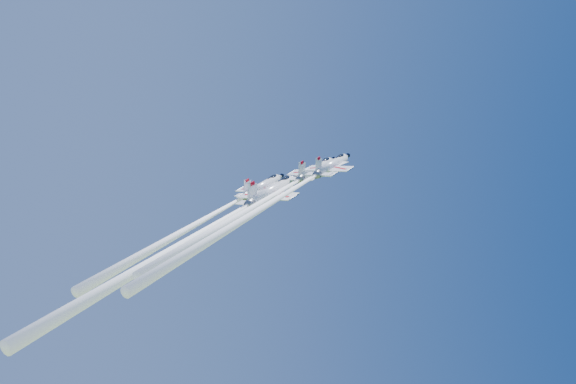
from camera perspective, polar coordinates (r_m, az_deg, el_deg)
name	(u,v)px	position (r m, az deg, el deg)	size (l,w,h in m)	color
jet_lead	(264,201)	(106.96, -2.18, -0.83)	(34.78, 28.02, 39.74)	white
jet_left	(207,218)	(108.15, -7.25, -2.32)	(32.52, 26.20, 37.14)	white
jet_right	(271,203)	(96.70, -1.51, -0.95)	(34.84, 28.23, 42.37)	white
jet_slot	(200,234)	(98.58, -7.84, -3.70)	(39.30, 31.64, 44.61)	white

